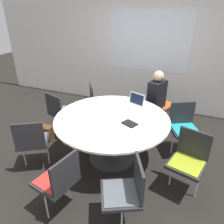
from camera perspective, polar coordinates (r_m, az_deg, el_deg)
name	(u,v)px	position (r m, az deg, el deg)	size (l,w,h in m)	color
ground_plane	(112,157)	(3.74, 0.00, -11.70)	(16.00, 16.00, 0.00)	black
wall_back	(149,51)	(5.13, 9.57, 15.54)	(8.00, 0.07, 2.70)	silver
conference_table	(112,126)	(3.40, 0.00, -3.73)	(1.76, 1.76, 0.75)	#333333
chair_0	(159,101)	(4.56, 12.24, 2.86)	(0.55, 0.56, 0.87)	#262628
chair_1	(98,101)	(4.49, -3.69, 3.01)	(0.59, 0.60, 0.87)	#262628
chair_2	(60,110)	(4.18, -13.35, 0.43)	(0.55, 0.54, 0.87)	#262628
chair_3	(32,140)	(3.44, -20.16, -6.79)	(0.59, 0.59, 0.87)	#262628
chair_4	(59,178)	(2.69, -13.71, -16.51)	(0.50, 0.52, 0.87)	#262628
chair_5	(127,189)	(2.51, 3.81, -19.40)	(0.57, 0.58, 0.87)	#262628
chair_6	(189,158)	(3.07, 19.48, -11.19)	(0.53, 0.52, 0.87)	#262628
chair_7	(184,124)	(3.80, 18.24, -3.10)	(0.59, 0.58, 0.87)	#262628
person_0	(157,97)	(4.26, 11.75, 3.95)	(0.34, 0.41, 1.22)	black
laptop	(134,103)	(3.69, 5.86, 2.22)	(0.36, 0.34, 0.21)	silver
spiral_notebook	(130,124)	(3.16, 4.63, -3.03)	(0.25, 0.23, 0.02)	black
handbag	(44,132)	(4.31, -17.29, -5.08)	(0.36, 0.16, 0.28)	#513319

